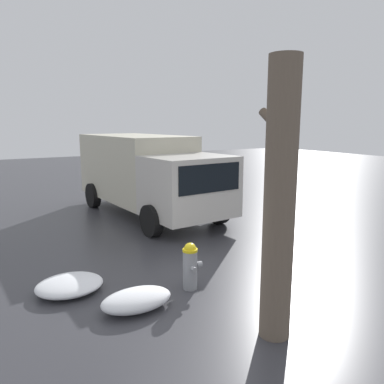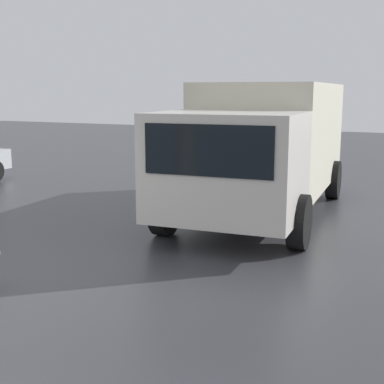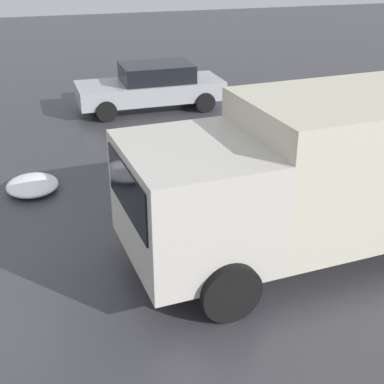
{
  "view_description": "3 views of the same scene",
  "coord_description": "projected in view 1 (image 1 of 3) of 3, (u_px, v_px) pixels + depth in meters",
  "views": [
    {
      "loc": [
        -5.77,
        3.33,
        3.11
      ],
      "look_at": [
        2.75,
        -1.65,
        1.28
      ],
      "focal_mm": 35.0,
      "sensor_mm": 36.0,
      "label": 1
    },
    {
      "loc": [
        -4.64,
        -5.23,
        2.52
      ],
      "look_at": [
        3.42,
        -1.28,
        0.82
      ],
      "focal_mm": 50.0,
      "sensor_mm": 36.0,
      "label": 2
    },
    {
      "loc": [
        1.38,
        -8.82,
        4.93
      ],
      "look_at": [
        3.66,
        -1.08,
        1.04
      ],
      "focal_mm": 50.0,
      "sensor_mm": 36.0,
      "label": 3
    }
  ],
  "objects": [
    {
      "name": "snow_pile_curbside",
      "position": [
        137.0,
        300.0,
        6.32
      ],
      "size": [
        0.77,
        1.23,
        0.32
      ],
      "color": "white",
      "rests_on": "ground_plane"
    },
    {
      "name": "fire_hydrant",
      "position": [
        190.0,
        265.0,
        7.04
      ],
      "size": [
        0.48,
        0.38,
        0.91
      ],
      "rotation": [
        0.0,
        0.0,
        4.56
      ],
      "color": "gray",
      "rests_on": "ground_plane"
    },
    {
      "name": "delivery_truck",
      "position": [
        147.0,
        171.0,
        12.76
      ],
      "size": [
        6.94,
        3.08,
        2.68
      ],
      "rotation": [
        0.0,
        0.0,
        1.65
      ],
      "color": "beige",
      "rests_on": "ground_plane"
    },
    {
      "name": "tree_trunk",
      "position": [
        279.0,
        203.0,
        5.22
      ],
      "size": [
        0.68,
        0.45,
        4.0
      ],
      "color": "#6B5B4C",
      "rests_on": "ground_plane"
    },
    {
      "name": "snow_pile_by_hydrant",
      "position": [
        70.0,
        285.0,
        6.97
      ],
      "size": [
        1.09,
        1.23,
        0.26
      ],
      "color": "white",
      "rests_on": "ground_plane"
    },
    {
      "name": "ground_plane",
      "position": [
        190.0,
        289.0,
        7.12
      ],
      "size": [
        60.0,
        60.0,
        0.0
      ],
      "primitive_type": "plane",
      "color": "#38383D"
    }
  ]
}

